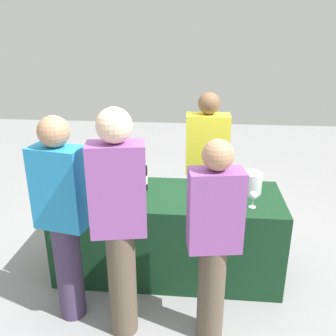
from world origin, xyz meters
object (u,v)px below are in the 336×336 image
object	(u,v)px
wine_bottle_1	(127,174)
ice_bucket	(250,183)
wine_glass_0	(122,187)
server_pouring	(207,166)
wine_bottle_3	(214,180)
guest_0	(63,215)
guest_1	(119,219)
wine_glass_1	(211,192)
guest_2	(214,238)
wine_glass_2	(234,190)
wine_bottle_0	(92,175)
wine_bottle_2	(143,178)
wine_glass_3	(253,196)

from	to	relation	value
wine_bottle_1	ice_bucket	world-z (taller)	wine_bottle_1
wine_glass_0	server_pouring	distance (m)	1.00
wine_bottle_3	guest_0	size ratio (longest dim) A/B	0.19
wine_glass_0	server_pouring	world-z (taller)	server_pouring
guest_1	wine_bottle_3	bearing A→B (deg)	42.66
wine_glass_1	server_pouring	bearing A→B (deg)	92.89
wine_glass_1	server_pouring	size ratio (longest dim) A/B	0.08
guest_1	guest_2	xyz separation A→B (m)	(0.65, 0.01, -0.12)
wine_glass_2	guest_2	size ratio (longest dim) A/B	0.09
wine_glass_0	wine_bottle_0	bearing A→B (deg)	152.43
wine_glass_0	guest_1	distance (m)	0.72
server_pouring	guest_0	world-z (taller)	guest_0
wine_bottle_3	guest_2	world-z (taller)	guest_2
wine_bottle_1	wine_bottle_2	distance (m)	0.18
wine_glass_2	guest_0	distance (m)	1.41
server_pouring	guest_0	size ratio (longest dim) A/B	0.99
wine_glass_1	server_pouring	world-z (taller)	server_pouring
wine_bottle_1	wine_glass_2	size ratio (longest dim) A/B	2.45
wine_glass_3	ice_bucket	xyz separation A→B (m)	(0.01, 0.30, -0.01)
guest_2	wine_glass_0	bearing A→B (deg)	129.61
wine_bottle_2	ice_bucket	xyz separation A→B (m)	(0.96, 0.03, -0.02)
wine_glass_0	wine_glass_1	world-z (taller)	wine_glass_0
server_pouring	guest_1	xyz separation A→B (m)	(-0.61, -1.37, 0.09)
wine_bottle_0	server_pouring	distance (m)	1.17
wine_bottle_3	wine_glass_3	size ratio (longest dim) A/B	2.10
wine_glass_2	guest_2	distance (m)	0.73
wine_bottle_1	wine_glass_3	xyz separation A→B (m)	(1.11, -0.34, -0.01)
wine_glass_2	wine_glass_3	bearing A→B (deg)	-40.68
wine_bottle_0	wine_glass_2	bearing A→B (deg)	-6.48
wine_bottle_3	wine_glass_3	bearing A→B (deg)	-43.72
ice_bucket	guest_2	bearing A→B (deg)	-111.31
wine_bottle_1	server_pouring	distance (m)	0.86
wine_glass_2	guest_1	xyz separation A→B (m)	(-0.83, -0.72, 0.07)
wine_glass_0	ice_bucket	world-z (taller)	ice_bucket
wine_bottle_3	guest_0	bearing A→B (deg)	-145.56
wine_bottle_3	wine_bottle_0	bearing A→B (deg)	-178.59
guest_0	wine_bottle_3	bearing A→B (deg)	45.69
wine_bottle_1	wine_glass_1	distance (m)	0.81
ice_bucket	guest_2	size ratio (longest dim) A/B	0.13
server_pouring	ice_bucket	bearing A→B (deg)	127.35
wine_bottle_1	guest_1	distance (m)	0.95
wine_bottle_1	guest_0	xyz separation A→B (m)	(-0.32, -0.81, -0.02)
wine_bottle_3	server_pouring	xyz separation A→B (m)	(-0.06, 0.48, -0.04)
guest_0	guest_2	world-z (taller)	guest_0
wine_glass_0	guest_0	distance (m)	0.66
wine_bottle_0	wine_glass_1	bearing A→B (deg)	-9.76
wine_bottle_2	wine_glass_2	bearing A→B (deg)	-9.75
wine_bottle_0	guest_2	world-z (taller)	guest_2
wine_bottle_3	guest_1	bearing A→B (deg)	-126.78
wine_bottle_3	wine_glass_2	size ratio (longest dim) A/B	2.26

